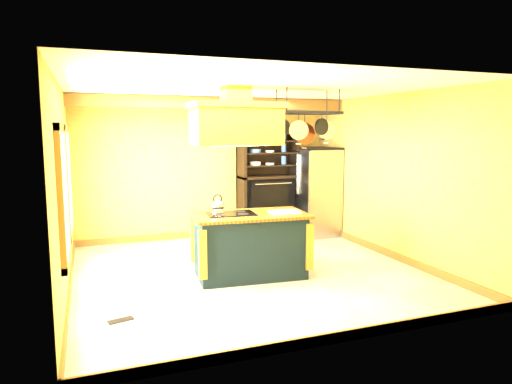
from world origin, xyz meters
TOP-DOWN VIEW (x-y plane):
  - floor at (0.00, 0.00)m, footprint 5.00×5.00m
  - ceiling at (0.00, 0.00)m, footprint 5.00×5.00m
  - wall_back at (0.00, 2.50)m, footprint 5.00×0.02m
  - wall_front at (0.00, -2.50)m, footprint 5.00×0.02m
  - wall_left at (-2.50, 0.00)m, footprint 0.02×5.00m
  - wall_right at (2.50, 0.00)m, footprint 0.02×5.00m
  - ceiling_beam at (0.00, 1.70)m, footprint 5.00×0.15m
  - window_near at (-2.47, -0.80)m, footprint 0.06×1.06m
  - window_far at (-2.47, 0.60)m, footprint 0.06×1.06m
  - kitchen_island at (-0.05, -0.17)m, footprint 1.70×1.03m
  - range_hood at (-0.24, -0.17)m, footprint 1.27×0.72m
  - pot_rack at (0.86, -0.16)m, footprint 1.00×0.46m
  - refrigerator at (2.11, 1.90)m, footprint 0.75×0.89m
  - hutch at (1.20, 2.27)m, footprint 1.19×0.54m
  - floor_register at (-1.93, -1.17)m, footprint 0.30×0.18m

SIDE VIEW (x-z plane):
  - floor at x=0.00m, z-range 0.00..0.00m
  - floor_register at x=-1.93m, z-range 0.00..0.01m
  - kitchen_island at x=-0.05m, z-range -0.09..1.02m
  - hutch at x=1.20m, z-range -0.22..1.88m
  - refrigerator at x=2.11m, z-range -0.02..1.71m
  - wall_back at x=0.00m, z-range 0.00..2.70m
  - wall_front at x=0.00m, z-range 0.00..2.70m
  - wall_left at x=-2.50m, z-range 0.00..2.70m
  - wall_right at x=2.50m, z-range 0.00..2.70m
  - window_near at x=-2.47m, z-range 0.62..2.18m
  - window_far at x=-2.47m, z-range 0.62..2.18m
  - range_hood at x=-0.24m, z-range 1.82..2.62m
  - pot_rack at x=0.86m, z-range 1.85..2.65m
  - ceiling_beam at x=0.00m, z-range 2.49..2.69m
  - ceiling at x=0.00m, z-range 2.70..2.70m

